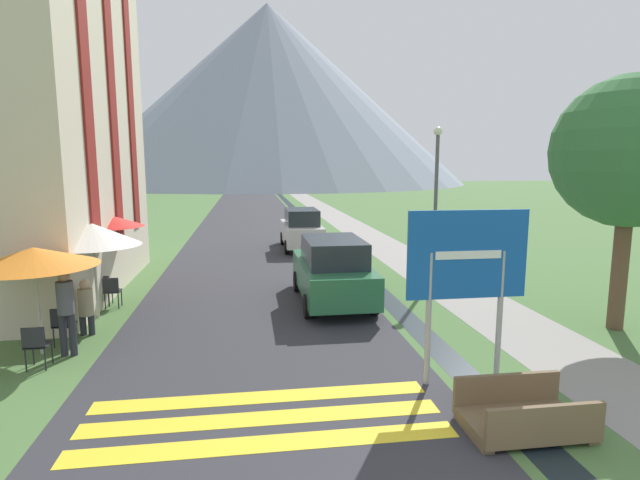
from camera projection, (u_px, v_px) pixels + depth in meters
name	position (u px, v px, depth m)	size (l,w,h in m)	color
ground_plane	(305.00, 243.00, 24.11)	(160.00, 160.00, 0.00)	#476B38
road	(251.00, 221.00, 33.54)	(6.40, 60.00, 0.01)	#2D2D33
footpath	(340.00, 219.00, 34.40)	(2.20, 60.00, 0.01)	gray
drainage_channel	(305.00, 220.00, 34.06)	(0.60, 60.00, 0.00)	black
crosswalk_marking	(264.00, 418.00, 7.57)	(5.44, 1.84, 0.01)	yellow
mountain_distant	(268.00, 95.00, 96.00)	(74.12, 74.12, 33.64)	gray
hotel_building	(1.00, 51.00, 13.90)	(6.21, 9.20, 12.96)	beige
road_sign	(467.00, 269.00, 8.54)	(2.14, 0.11, 3.06)	#9E9EA3
footbridge	(524.00, 416.00, 7.18)	(1.70, 1.10, 0.65)	brown
parked_car_near	(332.00, 270.00, 13.76)	(1.89, 4.36, 1.82)	#28663D
parked_car_far	(301.00, 229.00, 22.45)	(1.71, 4.14, 1.82)	silver
cafe_chair_middle	(69.00, 304.00, 11.90)	(0.40, 0.40, 0.85)	#232328
cafe_chair_far_left	(112.00, 290.00, 13.26)	(0.40, 0.40, 0.85)	#232328
cafe_chair_nearest	(36.00, 343.00, 9.30)	(0.40, 0.40, 0.85)	#232328
cafe_chair_far_right	(103.00, 288.00, 13.46)	(0.40, 0.40, 0.85)	#232328
cafe_chair_near_left	(63.00, 323.00, 10.49)	(0.40, 0.40, 0.85)	#232328
cafe_umbrella_front_orange	(34.00, 257.00, 9.85)	(2.44, 2.44, 2.20)	#B7B2A8
cafe_umbrella_middle_white	(93.00, 235.00, 12.15)	(2.26, 2.26, 2.39)	#B7B2A8
cafe_umbrella_rear_red	(108.00, 221.00, 14.52)	(2.02, 2.02, 2.36)	#B7B2A8
person_standing_terrace	(66.00, 307.00, 9.91)	(0.32, 0.32, 1.74)	#282833
person_seated_far	(86.00, 305.00, 11.17)	(0.32, 0.32, 1.28)	#282833
streetlamp	(436.00, 190.00, 16.35)	(0.28, 0.28, 5.00)	#515156
tree_by_path	(631.00, 153.00, 11.10)	(3.40, 3.40, 5.80)	brown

